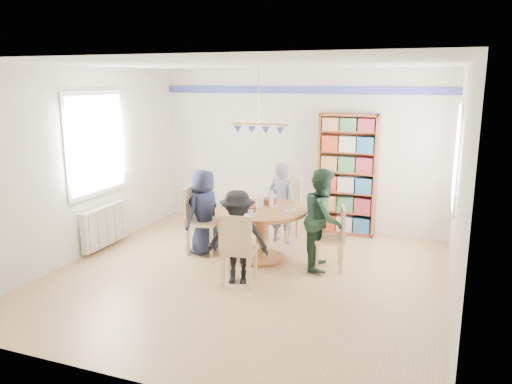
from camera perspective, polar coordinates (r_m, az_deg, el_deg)
The scene contains 14 objects.
ground at distance 6.63m, azimuth -1.25°, elevation -9.60°, with size 5.00×5.00×0.00m, color tan.
room_shell at distance 7.09m, azimuth -0.63°, elevation 5.67°, with size 5.00×5.00×5.00m.
radiator at distance 7.93m, azimuth -16.86°, elevation -3.72°, with size 0.12×1.00×0.60m.
dining_table at distance 7.06m, azimuth 0.58°, elevation -3.41°, with size 1.30×1.30×0.75m.
chair_left at distance 7.41m, azimuth -6.75°, elevation -2.79°, with size 0.51×0.51×1.00m.
chair_right at distance 6.80m, azimuth 8.99°, elevation -4.89°, with size 0.48×0.48×0.87m.
chair_far at distance 8.04m, azimuth 3.35°, elevation -1.44°, with size 0.53×0.53×1.01m.
chair_near at distance 6.19m, azimuth -2.11°, elevation -6.24°, with size 0.46×0.46×0.93m.
person_left at distance 7.36m, azimuth -5.98°, elevation -2.25°, with size 0.61×0.40×1.25m, color #181E36.
person_right at distance 6.78m, azimuth 7.67°, elevation -3.06°, with size 0.67×0.52×1.38m, color #183121.
person_far at distance 7.81m, azimuth 2.98°, elevation -1.23°, with size 0.47×0.31×1.28m, color gray.
person_near at distance 6.25m, azimuth -2.12°, elevation -5.18°, with size 0.77×0.44×1.20m, color black.
bookshelf at distance 8.30m, azimuth 10.39°, elevation 1.82°, with size 0.95×0.28×1.99m.
tableware at distance 7.03m, azimuth 0.49°, elevation -1.37°, with size 1.02×1.02×0.27m.
Camera 1 is at (2.31, -5.68, 2.52)m, focal length 35.00 mm.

